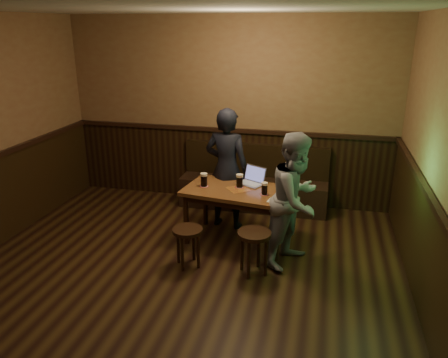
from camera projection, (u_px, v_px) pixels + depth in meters
name	position (u px, v px, depth m)	size (l,w,h in m)	color
room	(163.00, 187.00, 4.12)	(5.04, 6.04, 2.84)	black
bench	(254.00, 187.00, 6.63)	(2.20, 0.50, 0.95)	black
pub_table	(238.00, 196.00, 5.47)	(1.42, 0.93, 0.72)	brown
stool_left	(188.00, 236.00, 4.96)	(0.41, 0.41, 0.47)	black
stool_right	(254.00, 240.00, 4.80)	(0.45, 0.45, 0.51)	black
pint_left	(204.00, 180.00, 5.50)	(0.11, 0.11, 0.18)	#AA142C
pint_mid	(240.00, 181.00, 5.47)	(0.11, 0.11, 0.17)	#AA142C
pint_right	(265.00, 189.00, 5.24)	(0.10, 0.10, 0.16)	#AA142C
laptop	(252.00, 179.00, 5.61)	(0.39, 0.37, 0.22)	silver
menu	(277.00, 201.00, 5.06)	(0.22, 0.15, 0.00)	silver
person_suit	(227.00, 169.00, 5.84)	(0.60, 0.39, 1.65)	black
person_grey	(296.00, 200.00, 4.92)	(0.76, 0.59, 1.56)	gray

